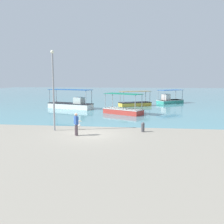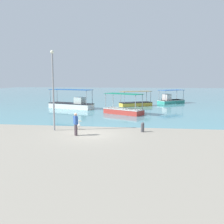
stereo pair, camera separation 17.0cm
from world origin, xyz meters
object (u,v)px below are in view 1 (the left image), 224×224
object	(u,v)px
fishing_boat_center	(135,103)
fisherman_standing	(76,124)
pelican	(78,125)
fishing_boat_far_right	(71,104)
fishing_boat_far_left	(123,110)
fishing_boat_outer	(169,100)
lamp_post	(53,86)
mooring_bollard	(143,127)

from	to	relation	value
fishing_boat_center	fisherman_standing	world-z (taller)	fishing_boat_center
pelican	fishing_boat_far_right	bearing A→B (deg)	108.14
fishing_boat_far_left	fishing_boat_outer	bearing A→B (deg)	63.37
fisherman_standing	pelican	bearing A→B (deg)	102.19
fishing_boat_far_right	fishing_boat_far_left	size ratio (longest dim) A/B	1.35
pelican	lamp_post	bearing A→B (deg)	-162.22
fishing_boat_far_left	pelican	world-z (taller)	fishing_boat_far_left
lamp_post	mooring_bollard	bearing A→B (deg)	2.37
pelican	fishing_boat_center	bearing A→B (deg)	77.04
fishing_boat_outer	mooring_bollard	size ratio (longest dim) A/B	6.17
fishing_boat_far_right	fisherman_standing	world-z (taller)	fishing_boat_far_right
fishing_boat_center	mooring_bollard	bearing A→B (deg)	-86.38
fishing_boat_outer	pelican	distance (m)	25.08
fishing_boat_outer	lamp_post	size ratio (longest dim) A/B	0.75
fishing_boat_far_right	lamp_post	size ratio (longest dim) A/B	1.06
lamp_post	fisherman_standing	bearing A→B (deg)	-35.48
fishing_boat_outer	fisherman_standing	distance (m)	26.93
fishing_boat_far_right	mooring_bollard	bearing A→B (deg)	-54.90
fishing_boat_center	fishing_boat_far_right	bearing A→B (deg)	-152.95
fishing_boat_center	fishing_boat_outer	world-z (taller)	same
mooring_bollard	fishing_boat_center	bearing A→B (deg)	93.62
fishing_boat_outer	pelican	size ratio (longest dim) A/B	5.99
lamp_post	mooring_bollard	distance (m)	7.84
fishing_boat_center	fisherman_standing	distance (m)	20.80
fishing_boat_far_right	mooring_bollard	world-z (taller)	fishing_boat_far_right
mooring_bollard	pelican	bearing A→B (deg)	177.06
lamp_post	fisherman_standing	world-z (taller)	lamp_post
fishing_boat_center	fishing_boat_outer	distance (m)	7.41
fishing_boat_center	fishing_boat_far_left	size ratio (longest dim) A/B	1.02
fishing_boat_outer	fishing_boat_far_right	bearing A→B (deg)	-147.32
lamp_post	fisherman_standing	xyz separation A→B (m)	(2.26, -1.61, -2.67)
fishing_boat_far_right	fisherman_standing	size ratio (longest dim) A/B	4.02
fishing_boat_center	mooring_bollard	xyz separation A→B (m)	(1.17, -18.55, -0.06)
fishing_boat_far_right	fishing_boat_center	distance (m)	9.81
mooring_bollard	fisherman_standing	size ratio (longest dim) A/B	0.46
fishing_boat_far_right	fisherman_standing	bearing A→B (deg)	-72.65
fishing_boat_far_right	mooring_bollard	distance (m)	17.23
fisherman_standing	lamp_post	bearing A→B (deg)	144.52
fishing_boat_far_left	fisherman_standing	world-z (taller)	fishing_boat_far_left
pelican	fisherman_standing	size ratio (longest dim) A/B	0.47
fishing_boat_far_right	lamp_post	bearing A→B (deg)	-79.21
fishing_boat_far_right	fishing_boat_center	bearing A→B (deg)	27.05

